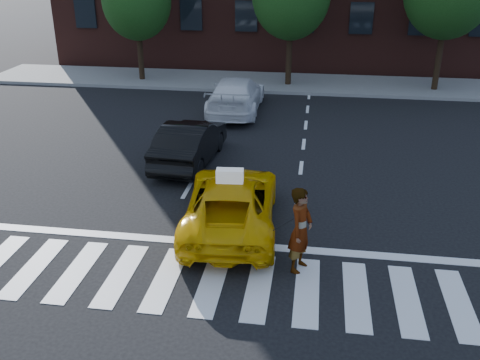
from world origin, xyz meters
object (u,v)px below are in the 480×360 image
Objects in this scene: white_suv at (236,95)px; woman at (301,230)px; dog at (236,256)px; black_sedan at (190,142)px; taxi at (231,203)px.

white_suv is 12.02m from woman.
dog is (-1.41, 0.02, -0.79)m from woman.
woman reaches higher than black_sedan.
taxi is at bearing 97.49° from white_suv.
dog is (2.38, -5.72, -0.51)m from black_sedan.
white_suv is at bearing -86.42° from taxi.
white_suv is 2.59× the size of woman.
dog is (0.36, -1.67, -0.48)m from taxi.
dog is at bearing 97.72° from taxi.
dog is at bearing 98.10° from white_suv.
black_sedan is 2.16× the size of woman.
black_sedan is (-2.02, 4.06, 0.03)m from taxi.
taxi is at bearing 91.32° from dog.
white_suv reaches higher than dog.
black_sedan is 0.84× the size of white_suv.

